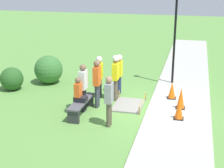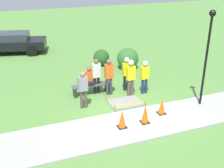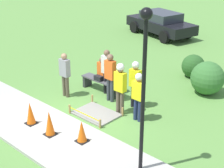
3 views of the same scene
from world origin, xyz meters
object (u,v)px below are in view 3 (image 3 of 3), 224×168
(worker_supervisor, at_px, (120,84))
(worker_assistant, at_px, (135,81))
(traffic_cone_sidewalk_edge, at_px, (82,131))
(bystander_in_orange_shirt, at_px, (110,75))
(traffic_cone_near_patch, at_px, (30,113))
(bystander_in_gray_shirt, at_px, (107,69))
(person_seated_on_bench, at_px, (101,71))
(worker_trainee, at_px, (138,93))
(lamppost_near, at_px, (144,72))
(bystander_in_white_shirt, at_px, (65,72))
(parked_car_black, at_px, (161,23))
(traffic_cone_far_patch, at_px, (50,123))
(park_bench, at_px, (102,83))

(worker_supervisor, bearing_deg, worker_assistant, 83.34)
(traffic_cone_sidewalk_edge, relative_size, bystander_in_orange_shirt, 0.37)
(traffic_cone_near_patch, height_order, bystander_in_gray_shirt, bystander_in_gray_shirt)
(person_seated_on_bench, xyz_separation_m, worker_trainee, (2.53, -0.89, 0.13))
(lamppost_near, bearing_deg, bystander_in_gray_shirt, 143.58)
(bystander_in_orange_shirt, relative_size, bystander_in_white_shirt, 1.06)
(parked_car_black, bearing_deg, worker_assistant, -46.33)
(lamppost_near, bearing_deg, person_seated_on_bench, 145.32)
(traffic_cone_near_patch, bearing_deg, bystander_in_white_shirt, 112.23)
(bystander_in_gray_shirt, bearing_deg, bystander_in_white_shirt, -129.41)
(traffic_cone_far_patch, height_order, traffic_cone_sidewalk_edge, traffic_cone_far_patch)
(park_bench, xyz_separation_m, parked_car_black, (-3.21, 8.48, 0.41))
(traffic_cone_sidewalk_edge, distance_m, bystander_in_white_shirt, 3.47)
(worker_trainee, bearing_deg, bystander_in_white_shirt, -173.08)
(traffic_cone_far_patch, xyz_separation_m, worker_assistant, (0.62, 3.30, 0.55))
(worker_trainee, height_order, bystander_in_orange_shirt, bystander_in_orange_shirt)
(bystander_in_gray_shirt, xyz_separation_m, lamppost_near, (3.96, -2.92, 1.79))
(park_bench, xyz_separation_m, worker_trainee, (2.48, -0.84, 0.63))
(person_seated_on_bench, height_order, worker_supervisor, worker_supervisor)
(bystander_in_orange_shirt, xyz_separation_m, bystander_in_gray_shirt, (-0.52, 0.37, -0.03))
(worker_trainee, relative_size, bystander_in_white_shirt, 0.98)
(worker_supervisor, height_order, parked_car_black, worker_supervisor)
(traffic_cone_far_patch, xyz_separation_m, bystander_in_orange_shirt, (-0.38, 3.10, 0.56))
(bystander_in_orange_shirt, bearing_deg, person_seated_on_bench, 153.93)
(traffic_cone_sidewalk_edge, xyz_separation_m, worker_supervisor, (-0.45, 2.20, 0.68))
(traffic_cone_far_patch, height_order, worker_supervisor, worker_supervisor)
(person_seated_on_bench, xyz_separation_m, parked_car_black, (-3.15, 8.43, -0.09))
(worker_assistant, distance_m, bystander_in_white_shirt, 2.74)
(worker_supervisor, bearing_deg, person_seated_on_bench, 152.78)
(traffic_cone_near_patch, relative_size, bystander_in_orange_shirt, 0.41)
(traffic_cone_near_patch, distance_m, park_bench, 3.47)
(worker_trainee, xyz_separation_m, bystander_in_white_shirt, (-3.20, -0.39, -0.02))
(person_seated_on_bench, height_order, bystander_in_gray_shirt, bystander_in_gray_shirt)
(traffic_cone_near_patch, height_order, bystander_in_white_shirt, bystander_in_white_shirt)
(worker_trainee, height_order, bystander_in_white_shirt, bystander_in_white_shirt)
(traffic_cone_sidewalk_edge, relative_size, bystander_in_white_shirt, 0.39)
(person_seated_on_bench, xyz_separation_m, bystander_in_white_shirt, (-0.67, -1.27, 0.12))
(bystander_in_gray_shirt, xyz_separation_m, bystander_in_white_shirt, (-1.01, -1.22, -0.04))
(traffic_cone_near_patch, xyz_separation_m, park_bench, (-0.20, 3.47, -0.11))
(worker_supervisor, bearing_deg, bystander_in_white_shirt, -171.58)
(bystander_in_orange_shirt, xyz_separation_m, lamppost_near, (3.45, -2.56, 1.76))
(worker_supervisor, bearing_deg, bystander_in_gray_shirt, 149.06)
(worker_trainee, bearing_deg, parked_car_black, 121.41)
(bystander_in_white_shirt, bearing_deg, traffic_cone_far_patch, -49.67)
(worker_trainee, distance_m, bystander_in_gray_shirt, 2.35)
(worker_supervisor, distance_m, worker_assistant, 0.71)
(person_seated_on_bench, bearing_deg, bystander_in_gray_shirt, -8.68)
(traffic_cone_sidewalk_edge, xyz_separation_m, person_seated_on_bench, (-2.23, 3.12, 0.43))
(bystander_in_gray_shirt, bearing_deg, bystander_in_orange_shirt, -35.36)
(worker_supervisor, bearing_deg, traffic_cone_near_patch, -120.39)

